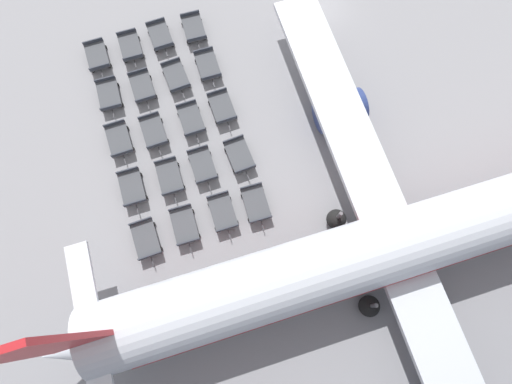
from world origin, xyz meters
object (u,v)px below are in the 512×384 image
Objects in this scene: baggage_dolly_row_near_col_d at (132,188)px; baggage_dolly_row_mid_b_col_c at (191,119)px; baggage_dolly_row_near_col_e at (146,239)px; baggage_dolly_row_mid_a_col_b at (142,87)px; baggage_dolly_row_mid_a_col_e at (185,225)px; baggage_dolly_row_far_col_b at (208,65)px; baggage_dolly_row_mid_b_col_e at (223,212)px; baggage_dolly_row_near_col_c at (119,140)px; airplane at (416,239)px; baggage_dolly_row_far_col_d at (239,155)px; baggage_dolly_row_far_col_a at (194,28)px; baggage_dolly_row_mid_b_col_a at (160,36)px; baggage_dolly_row_near_col_b at (109,95)px; baggage_dolly_row_mid_a_col_c at (154,132)px; baggage_dolly_row_far_col_e at (256,204)px; baggage_dolly_row_mid_b_col_b at (176,77)px; baggage_dolly_row_near_col_a at (97,56)px; baggage_dolly_row_mid_a_col_d at (170,177)px; baggage_dolly_row_mid_b_col_d at (203,166)px; baggage_dolly_row_mid_a_col_a at (130,47)px; baggage_dolly_row_far_col_c at (222,107)px.

baggage_dolly_row_mid_b_col_c is (-3.97, 5.14, 0.00)m from baggage_dolly_row_near_col_d.
baggage_dolly_row_near_col_e is at bearing 3.04° from baggage_dolly_row_near_col_d.
baggage_dolly_row_near_col_d and baggage_dolly_row_mid_a_col_b have the same top height.
baggage_dolly_row_mid_a_col_e is 1.00× the size of baggage_dolly_row_far_col_b.
baggage_dolly_row_near_col_d is 0.99× the size of baggage_dolly_row_mid_a_col_b.
baggage_dolly_row_mid_b_col_e is (11.04, 3.32, 0.00)m from baggage_dolly_row_mid_a_col_b.
airplane is at bearing 52.28° from baggage_dolly_row_near_col_c.
baggage_dolly_row_far_col_a is at bearing -177.04° from baggage_dolly_row_far_col_d.
baggage_dolly_row_mid_b_col_e is at bearing 4.07° from baggage_dolly_row_mid_b_col_a.
baggage_dolly_row_near_col_b and baggage_dolly_row_mid_a_col_c have the same top height.
baggage_dolly_row_mid_b_col_b is at bearing -164.91° from baggage_dolly_row_far_col_e.
baggage_dolly_row_mid_a_col_e is 11.57m from baggage_dolly_row_mid_b_col_b.
baggage_dolly_row_near_col_a is (-20.15, -16.85, -2.63)m from airplane.
baggage_dolly_row_near_col_e is 16.10m from baggage_dolly_row_mid_b_col_a.
baggage_dolly_row_mid_b_col_d is (-0.20, 2.42, 0.00)m from baggage_dolly_row_mid_a_col_d.
baggage_dolly_row_mid_b_col_b is 1.00× the size of baggage_dolly_row_far_col_d.
baggage_dolly_row_far_col_e is (15.16, 0.73, 0.00)m from baggage_dolly_row_far_col_a.
baggage_dolly_row_mid_b_col_a is at bearing 171.07° from baggage_dolly_row_mid_a_col_d.
baggage_dolly_row_mid_a_col_b is 1.01× the size of baggage_dolly_row_far_col_b.
baggage_dolly_row_far_col_d is (-4.06, 7.57, 0.00)m from baggage_dolly_row_near_col_e.
baggage_dolly_row_far_col_d is (3.71, 2.64, 0.00)m from baggage_dolly_row_mid_b_col_c.
baggage_dolly_row_mid_b_col_b is 2.56m from baggage_dolly_row_far_col_b.
baggage_dolly_row_mid_a_col_a and baggage_dolly_row_far_col_a have the same top height.
baggage_dolly_row_near_col_c is 1.00× the size of baggage_dolly_row_mid_a_col_c.
baggage_dolly_row_mid_b_col_d is 8.18m from baggage_dolly_row_far_col_b.
baggage_dolly_row_near_col_e and baggage_dolly_row_far_col_b have the same top height.
baggage_dolly_row_near_col_b is 5.15m from baggage_dolly_row_mid_b_col_b.
airplane is at bearing 61.25° from baggage_dolly_row_near_col_d.
baggage_dolly_row_far_col_a is 3.61m from baggage_dolly_row_far_col_b.
baggage_dolly_row_mid_b_col_e is (3.44, 5.57, 0.00)m from baggage_dolly_row_near_col_d.
baggage_dolly_row_far_col_a is (-15.11, 1.61, 0.00)m from baggage_dolly_row_mid_b_col_e.
baggage_dolly_row_mid_b_col_a is 1.01× the size of baggage_dolly_row_mid_b_col_e.
baggage_dolly_row_near_col_a is 12.35m from baggage_dolly_row_mid_b_col_d.
baggage_dolly_row_mid_b_col_d is at bearing -89.61° from baggage_dolly_row_far_col_d.
baggage_dolly_row_mid_a_col_d is at bearing -15.90° from baggage_dolly_row_mid_b_col_b.
baggage_dolly_row_far_col_e is (11.56, 0.49, 0.00)m from baggage_dolly_row_far_col_b.
baggage_dolly_row_near_col_e is (11.44, 0.48, 0.00)m from baggage_dolly_row_near_col_b.
baggage_dolly_row_near_col_a is 4.58m from baggage_dolly_row_mid_a_col_b.
baggage_dolly_row_near_col_c and baggage_dolly_row_far_col_b have the same top height.
baggage_dolly_row_far_col_e is (3.73, 0.14, 0.00)m from baggage_dolly_row_far_col_d.
baggage_dolly_row_mid_a_col_c is 8.24m from baggage_dolly_row_mid_b_col_a.
baggage_dolly_row_far_col_d is (-3.86, 4.89, 0.00)m from baggage_dolly_row_mid_a_col_e.
baggage_dolly_row_mid_b_col_d is 4.67m from baggage_dolly_row_far_col_e.
baggage_dolly_row_mid_b_col_e is at bearing -14.43° from baggage_dolly_row_far_col_c.
baggage_dolly_row_mid_a_col_a is at bearing -176.97° from baggage_dolly_row_mid_a_col_d.
baggage_dolly_row_near_col_c is (-12.76, -16.49, -2.63)m from airplane.
baggage_dolly_row_far_col_b is (-0.28, 2.55, 0.00)m from baggage_dolly_row_mid_b_col_b.
baggage_dolly_row_far_col_c is (7.39, 0.38, 0.00)m from baggage_dolly_row_far_col_a.
baggage_dolly_row_near_col_b and baggage_dolly_row_far_col_e have the same top height.
baggage_dolly_row_near_col_d is 0.99× the size of baggage_dolly_row_far_col_d.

